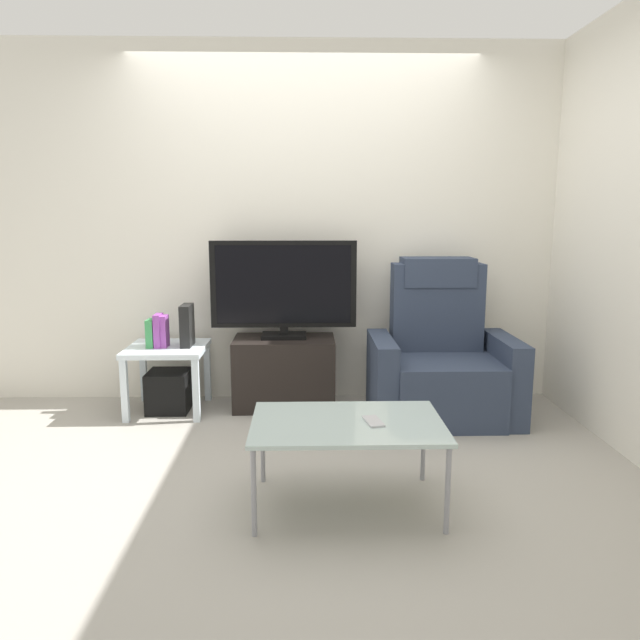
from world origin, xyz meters
TOP-DOWN VIEW (x-y plane):
  - ground_plane at (0.00, 0.00)m, footprint 6.40×6.40m
  - wall_back at (0.00, 1.13)m, footprint 6.40×0.06m
  - wall_side at (1.88, 0.00)m, footprint 0.06×4.48m
  - tv_stand at (-0.15, 0.85)m, footprint 0.72×0.43m
  - television at (-0.15, 0.87)m, footprint 1.03×0.20m
  - recliner_armchair at (0.94, 0.65)m, footprint 0.98×0.78m
  - side_table at (-0.97, 0.77)m, footprint 0.54×0.54m
  - subwoofer_box at (-0.97, 0.77)m, footprint 0.29×0.29m
  - book_leftmost at (-1.07, 0.75)m, footprint 0.05×0.13m
  - book_middle at (-1.02, 0.75)m, footprint 0.04×0.13m
  - book_rightmost at (-0.97, 0.75)m, footprint 0.04×0.12m
  - game_console at (-0.82, 0.78)m, footprint 0.07×0.20m
  - coffee_table at (0.20, -0.67)m, footprint 0.90×0.60m
  - cell_phone at (0.32, -0.69)m, footprint 0.10×0.16m

SIDE VIEW (x-z plane):
  - ground_plane at x=0.00m, z-range 0.00..0.00m
  - subwoofer_box at x=-0.97m, z-range 0.00..0.29m
  - tv_stand at x=-0.15m, z-range 0.00..0.51m
  - recliner_armchair at x=0.94m, z-range -0.17..0.91m
  - side_table at x=-0.97m, z-range 0.16..0.63m
  - coffee_table at x=0.20m, z-range 0.19..0.61m
  - cell_phone at x=0.32m, z-range 0.42..0.43m
  - book_leftmost at x=-1.07m, z-range 0.47..0.66m
  - book_rightmost at x=-0.97m, z-range 0.47..0.69m
  - book_middle at x=-1.02m, z-range 0.47..0.70m
  - game_console at x=-0.82m, z-range 0.47..0.76m
  - television at x=-0.15m, z-range 0.53..1.22m
  - wall_back at x=0.00m, z-range 0.00..2.60m
  - wall_side at x=1.88m, z-range 0.00..2.60m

